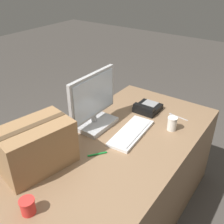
{
  "coord_description": "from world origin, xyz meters",
  "views": [
    {
      "loc": [
        -1.2,
        -0.82,
        1.83
      ],
      "look_at": [
        0.14,
        0.13,
        0.88
      ],
      "focal_mm": 42.0,
      "sensor_mm": 36.0,
      "label": 1
    }
  ],
  "objects_px": {
    "desk_phone": "(147,108)",
    "paper_cup_right": "(172,124)",
    "paper_cup_left": "(28,206)",
    "cardboard_box": "(36,146)",
    "pen_marker": "(97,154)",
    "monitor": "(93,105)",
    "spoon": "(176,116)",
    "keyboard": "(131,133)"
  },
  "relations": [
    {
      "from": "cardboard_box",
      "to": "paper_cup_right",
      "type": "bearing_deg",
      "value": -30.9
    },
    {
      "from": "paper_cup_right",
      "to": "paper_cup_left",
      "type": "bearing_deg",
      "value": 166.2
    },
    {
      "from": "desk_phone",
      "to": "spoon",
      "type": "relative_size",
      "value": 1.19
    },
    {
      "from": "desk_phone",
      "to": "paper_cup_right",
      "type": "distance_m",
      "value": 0.32
    },
    {
      "from": "monitor",
      "to": "keyboard",
      "type": "xyz_separation_m",
      "value": [
        0.06,
        -0.3,
        -0.16
      ]
    },
    {
      "from": "keyboard",
      "to": "spoon",
      "type": "relative_size",
      "value": 2.63
    },
    {
      "from": "desk_phone",
      "to": "cardboard_box",
      "type": "xyz_separation_m",
      "value": [
        -0.99,
        0.22,
        0.12
      ]
    },
    {
      "from": "keyboard",
      "to": "desk_phone",
      "type": "distance_m",
      "value": 0.38
    },
    {
      "from": "paper_cup_left",
      "to": "cardboard_box",
      "type": "height_order",
      "value": "cardboard_box"
    },
    {
      "from": "monitor",
      "to": "desk_phone",
      "type": "bearing_deg",
      "value": -28.23
    },
    {
      "from": "paper_cup_right",
      "to": "pen_marker",
      "type": "height_order",
      "value": "paper_cup_right"
    },
    {
      "from": "spoon",
      "to": "keyboard",
      "type": "bearing_deg",
      "value": 76.07
    },
    {
      "from": "paper_cup_left",
      "to": "paper_cup_right",
      "type": "distance_m",
      "value": 1.14
    },
    {
      "from": "desk_phone",
      "to": "paper_cup_left",
      "type": "bearing_deg",
      "value": -179.77
    },
    {
      "from": "paper_cup_left",
      "to": "pen_marker",
      "type": "bearing_deg",
      "value": -0.06
    },
    {
      "from": "spoon",
      "to": "monitor",
      "type": "bearing_deg",
      "value": 53.27
    },
    {
      "from": "desk_phone",
      "to": "paper_cup_left",
      "type": "relative_size",
      "value": 2.33
    },
    {
      "from": "paper_cup_left",
      "to": "paper_cup_right",
      "type": "height_order",
      "value": "paper_cup_right"
    },
    {
      "from": "paper_cup_right",
      "to": "pen_marker",
      "type": "bearing_deg",
      "value": 153.86
    },
    {
      "from": "desk_phone",
      "to": "spoon",
      "type": "bearing_deg",
      "value": -76.57
    },
    {
      "from": "desk_phone",
      "to": "paper_cup_right",
      "type": "bearing_deg",
      "value": -117.53
    },
    {
      "from": "monitor",
      "to": "pen_marker",
      "type": "relative_size",
      "value": 4.34
    },
    {
      "from": "keyboard",
      "to": "paper_cup_left",
      "type": "relative_size",
      "value": 5.16
    },
    {
      "from": "monitor",
      "to": "cardboard_box",
      "type": "bearing_deg",
      "value": -178.64
    },
    {
      "from": "monitor",
      "to": "spoon",
      "type": "relative_size",
      "value": 2.8
    },
    {
      "from": "keyboard",
      "to": "desk_phone",
      "type": "relative_size",
      "value": 2.21
    },
    {
      "from": "paper_cup_right",
      "to": "pen_marker",
      "type": "relative_size",
      "value": 0.96
    },
    {
      "from": "keyboard",
      "to": "desk_phone",
      "type": "height_order",
      "value": "desk_phone"
    },
    {
      "from": "keyboard",
      "to": "spoon",
      "type": "xyz_separation_m",
      "value": [
        0.43,
        -0.16,
        -0.01
      ]
    },
    {
      "from": "keyboard",
      "to": "spoon",
      "type": "distance_m",
      "value": 0.46
    },
    {
      "from": "monitor",
      "to": "spoon",
      "type": "bearing_deg",
      "value": -43.62
    },
    {
      "from": "spoon",
      "to": "paper_cup_right",
      "type": "bearing_deg",
      "value": 111.18
    },
    {
      "from": "spoon",
      "to": "cardboard_box",
      "type": "relative_size",
      "value": 0.36
    },
    {
      "from": "monitor",
      "to": "paper_cup_right",
      "type": "height_order",
      "value": "monitor"
    },
    {
      "from": "keyboard",
      "to": "paper_cup_right",
      "type": "height_order",
      "value": "paper_cup_right"
    },
    {
      "from": "keyboard",
      "to": "spoon",
      "type": "height_order",
      "value": "keyboard"
    },
    {
      "from": "monitor",
      "to": "spoon",
      "type": "height_order",
      "value": "monitor"
    },
    {
      "from": "keyboard",
      "to": "paper_cup_left",
      "type": "bearing_deg",
      "value": 171.98
    },
    {
      "from": "cardboard_box",
      "to": "pen_marker",
      "type": "distance_m",
      "value": 0.39
    },
    {
      "from": "desk_phone",
      "to": "paper_cup_right",
      "type": "relative_size",
      "value": 1.92
    },
    {
      "from": "paper_cup_left",
      "to": "pen_marker",
      "type": "height_order",
      "value": "paper_cup_left"
    },
    {
      "from": "paper_cup_right",
      "to": "cardboard_box",
      "type": "bearing_deg",
      "value": 149.1
    }
  ]
}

